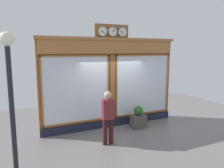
# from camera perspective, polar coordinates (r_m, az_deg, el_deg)

# --- Properties ---
(ground_plane) EXTENTS (14.00, 14.00, 0.00)m
(ground_plane) POSITION_cam_1_polar(r_m,az_deg,el_deg) (6.31, 11.20, -18.78)
(ground_plane) COLOR slate
(shop_facade) EXTENTS (5.46, 0.42, 3.84)m
(shop_facade) POSITION_cam_1_polar(r_m,az_deg,el_deg) (8.23, -0.36, 0.41)
(shop_facade) COLOR brown
(shop_facade) RESTS_ON ground_plane
(pedestrian) EXTENTS (0.37, 0.24, 1.69)m
(pedestrian) POSITION_cam_1_polar(r_m,az_deg,el_deg) (6.70, -1.08, -8.31)
(pedestrian) COLOR #3A1316
(pedestrian) RESTS_ON ground_plane
(street_lamp) EXTENTS (0.28, 0.28, 3.27)m
(street_lamp) POSITION_cam_1_polar(r_m,az_deg,el_deg) (4.67, -25.29, -0.93)
(street_lamp) COLOR black
(street_lamp) RESTS_ON ground_plane
(planter_box) EXTENTS (0.56, 0.36, 0.49)m
(planter_box) POSITION_cam_1_polar(r_m,az_deg,el_deg) (8.35, 6.95, -9.78)
(planter_box) COLOR #4C4742
(planter_box) RESTS_ON ground_plane
(planter_shrub) EXTENTS (0.36, 0.36, 0.36)m
(planter_shrub) POSITION_cam_1_polar(r_m,az_deg,el_deg) (8.22, 7.00, -6.97)
(planter_shrub) COLOR #285623
(planter_shrub) RESTS_ON planter_box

